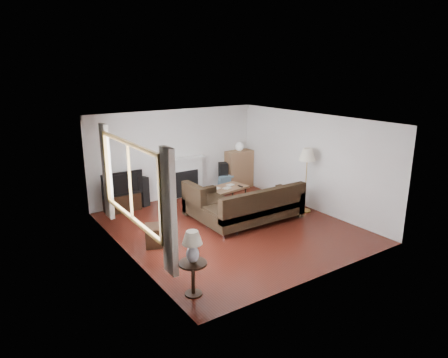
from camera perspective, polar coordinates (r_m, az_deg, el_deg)
room at (r=8.98m, az=1.07°, el=0.49°), size 5.10×5.60×2.54m
window at (r=7.63m, az=-13.30°, el=-0.37°), size 0.12×2.74×1.54m
curtain_near at (r=6.36m, az=-7.85°, el=-4.77°), size 0.10×0.35×2.10m
curtain_far at (r=9.08m, az=-16.39°, el=0.98°), size 0.10×0.35×2.10m
fireplace at (r=11.41m, az=-5.94°, el=0.22°), size 1.40×0.26×1.15m
tv_stand at (r=10.69m, az=-14.34°, el=-3.25°), size 0.90×0.41×0.45m
television at (r=10.53m, az=-14.53°, el=-0.50°), size 1.07×0.14×0.61m
speaker_left at (r=10.88m, az=-11.47°, el=-1.76°), size 0.29×0.32×0.80m
speaker_right at (r=12.03m, az=-0.11°, el=0.37°), size 0.32×0.35×0.85m
bookshelf at (r=12.29m, az=2.16°, el=1.42°), size 0.84×0.40×1.15m
globe_lamp at (r=12.14m, az=2.20°, el=4.65°), size 0.26×0.26×0.26m
sectional_sofa at (r=9.52m, az=4.39°, el=-3.85°), size 2.64×1.93×0.85m
coffee_table at (r=10.83m, az=0.17°, el=-2.41°), size 1.30×0.84×0.48m
footstool at (r=8.56m, az=-9.52°, el=-7.92°), size 0.65×0.65×0.42m
floor_lamp at (r=10.34m, az=11.63°, el=-0.20°), size 0.55×0.55×1.66m
side_table at (r=6.71m, az=-4.43°, el=-13.99°), size 0.47×0.47×0.58m
table_lamp at (r=6.45m, az=-4.53°, el=-9.68°), size 0.33×0.33×0.53m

